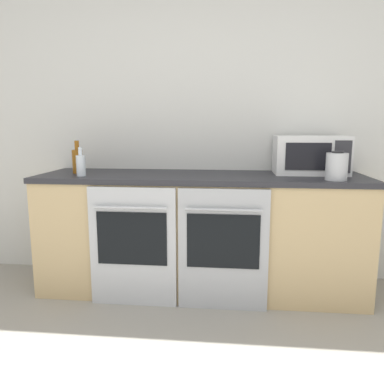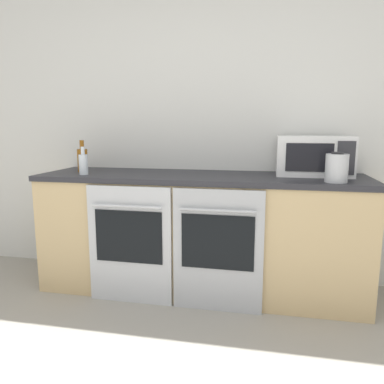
% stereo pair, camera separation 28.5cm
% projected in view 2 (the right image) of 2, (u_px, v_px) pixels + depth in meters
% --- Properties ---
extents(wall_back, '(10.00, 0.06, 2.60)m').
position_uv_depth(wall_back, '(209.00, 122.00, 3.10)').
color(wall_back, silver).
rests_on(wall_back, ground_plane).
extents(counter_back, '(2.44, 0.68, 0.91)m').
position_uv_depth(counter_back, '(200.00, 232.00, 2.90)').
color(counter_back, tan).
rests_on(counter_back, ground_plane).
extents(oven_left, '(0.62, 0.06, 0.85)m').
position_uv_depth(oven_left, '(130.00, 244.00, 2.66)').
color(oven_left, '#B7BABF').
rests_on(oven_left, ground_plane).
extents(oven_right, '(0.62, 0.06, 0.85)m').
position_uv_depth(oven_right, '(218.00, 250.00, 2.53)').
color(oven_right, '#A8AAAF').
rests_on(oven_right, ground_plane).
extents(microwave, '(0.53, 0.34, 0.29)m').
position_uv_depth(microwave, '(314.00, 156.00, 2.75)').
color(microwave, silver).
rests_on(microwave, counter_back).
extents(bottle_amber, '(0.08, 0.08, 0.25)m').
position_uv_depth(bottle_amber, '(83.00, 159.00, 2.98)').
color(bottle_amber, '#8C5114').
rests_on(bottle_amber, counter_back).
extents(bottle_clear, '(0.07, 0.07, 0.21)m').
position_uv_depth(bottle_clear, '(83.00, 164.00, 2.81)').
color(bottle_clear, silver).
rests_on(bottle_clear, counter_back).
extents(kettle, '(0.14, 0.14, 0.20)m').
position_uv_depth(kettle, '(337.00, 168.00, 2.41)').
color(kettle, '#B7BABF').
rests_on(kettle, counter_back).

